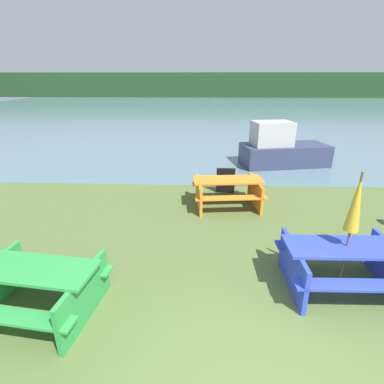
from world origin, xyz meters
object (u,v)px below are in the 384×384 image
object	(u,v)px
picnic_table_green	(35,285)
umbrella_gold	(356,204)
signboard	(226,180)
picnic_table_blue	(343,262)
picnic_table_orange	(227,190)
boat	(281,150)

from	to	relation	value
picnic_table_green	umbrella_gold	bearing A→B (deg)	8.87
umbrella_gold	signboard	bearing A→B (deg)	110.31
picnic_table_blue	picnic_table_orange	xyz separation A→B (m)	(-1.63, 3.32, -0.01)
picnic_table_orange	boat	distance (m)	4.77
picnic_table_green	signboard	xyz separation A→B (m)	(3.09, 5.07, -0.09)
signboard	umbrella_gold	bearing A→B (deg)	-69.69
umbrella_gold	signboard	size ratio (longest dim) A/B	2.67
picnic_table_green	boat	bearing A→B (deg)	56.25
picnic_table_green	umbrella_gold	size ratio (longest dim) A/B	0.98
picnic_table_orange	boat	xyz separation A→B (m)	(2.40, 4.12, 0.16)
picnic_table_blue	umbrella_gold	distance (m)	1.03
picnic_table_blue	boat	size ratio (longest dim) A/B	0.55
picnic_table_orange	umbrella_gold	bearing A→B (deg)	-63.84
boat	signboard	xyz separation A→B (m)	(-2.37, -3.10, -0.25)
picnic_table_orange	signboard	distance (m)	1.02
picnic_table_orange	picnic_table_blue	bearing A→B (deg)	-63.84
umbrella_gold	boat	distance (m)	7.54
picnic_table_green	picnic_table_orange	bearing A→B (deg)	52.88
picnic_table_orange	signboard	world-z (taller)	picnic_table_orange
picnic_table_orange	boat	bearing A→B (deg)	59.84
picnic_table_blue	signboard	xyz separation A→B (m)	(-1.61, 4.34, -0.10)
picnic_table_blue	boat	bearing A→B (deg)	84.13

